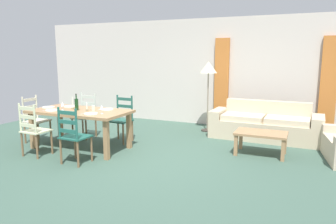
# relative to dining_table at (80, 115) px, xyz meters

# --- Properties ---
(ground_plane) EXTENTS (9.60, 9.60, 0.02)m
(ground_plane) POSITION_rel_dining_table_xyz_m (1.45, -0.13, -0.67)
(ground_plane) COLOR #3C584A
(wall_far) EXTENTS (9.60, 0.16, 2.70)m
(wall_far) POSITION_rel_dining_table_xyz_m (1.45, 3.17, 0.69)
(wall_far) COLOR beige
(wall_far) RESTS_ON ground_plane
(curtain_panel_left) EXTENTS (0.35, 0.08, 2.20)m
(curtain_panel_left) POSITION_rel_dining_table_xyz_m (1.97, 3.03, 0.44)
(curtain_panel_left) COLOR #C66F2F
(curtain_panel_left) RESTS_ON ground_plane
(curtain_panel_right) EXTENTS (0.35, 0.08, 2.20)m
(curtain_panel_right) POSITION_rel_dining_table_xyz_m (4.37, 3.03, 0.44)
(curtain_panel_right) COLOR #C66F2F
(curtain_panel_right) RESTS_ON ground_plane
(dining_table) EXTENTS (1.90, 0.96, 0.75)m
(dining_table) POSITION_rel_dining_table_xyz_m (0.00, 0.00, 0.00)
(dining_table) COLOR #A27951
(dining_table) RESTS_ON ground_plane
(dining_chair_near_left) EXTENTS (0.43, 0.42, 0.96)m
(dining_chair_near_left) POSITION_rel_dining_table_xyz_m (-0.45, -0.72, -0.19)
(dining_chair_near_left) COLOR beige
(dining_chair_near_left) RESTS_ON ground_plane
(dining_chair_near_right) EXTENTS (0.43, 0.41, 0.96)m
(dining_chair_near_right) POSITION_rel_dining_table_xyz_m (0.48, -0.77, -0.19)
(dining_chair_near_right) COLOR #215C50
(dining_chair_near_right) RESTS_ON ground_plane
(dining_chair_far_left) EXTENTS (0.42, 0.40, 0.96)m
(dining_chair_far_left) POSITION_rel_dining_table_xyz_m (-0.47, 0.75, -0.19)
(dining_chair_far_left) COLOR silver
(dining_chair_far_left) RESTS_ON ground_plane
(dining_chair_far_right) EXTENTS (0.44, 0.42, 0.96)m
(dining_chair_far_right) POSITION_rel_dining_table_xyz_m (0.46, 0.76, -0.19)
(dining_chair_far_right) COLOR #235649
(dining_chair_far_right) RESTS_ON ground_plane
(dining_chair_head_west) EXTENTS (0.41, 0.43, 0.96)m
(dining_chair_head_west) POSITION_rel_dining_table_xyz_m (-1.16, 0.00, -0.19)
(dining_chair_head_west) COLOR beige
(dining_chair_head_west) RESTS_ON ground_plane
(dinner_plate_near_left) EXTENTS (0.24, 0.24, 0.02)m
(dinner_plate_near_left) POSITION_rel_dining_table_xyz_m (-0.45, -0.25, 0.10)
(dinner_plate_near_left) COLOR white
(dinner_plate_near_left) RESTS_ON dining_table
(fork_near_left) EXTENTS (0.03, 0.17, 0.01)m
(fork_near_left) POSITION_rel_dining_table_xyz_m (-0.60, -0.25, 0.09)
(fork_near_left) COLOR silver
(fork_near_left) RESTS_ON dining_table
(dinner_plate_near_right) EXTENTS (0.24, 0.24, 0.02)m
(dinner_plate_near_right) POSITION_rel_dining_table_xyz_m (0.45, -0.25, 0.10)
(dinner_plate_near_right) COLOR white
(dinner_plate_near_right) RESTS_ON dining_table
(fork_near_right) EXTENTS (0.03, 0.17, 0.01)m
(fork_near_right) POSITION_rel_dining_table_xyz_m (0.30, -0.25, 0.09)
(fork_near_right) COLOR silver
(fork_near_right) RESTS_ON dining_table
(dinner_plate_far_left) EXTENTS (0.24, 0.24, 0.02)m
(dinner_plate_far_left) POSITION_rel_dining_table_xyz_m (-0.45, 0.25, 0.10)
(dinner_plate_far_left) COLOR white
(dinner_plate_far_left) RESTS_ON dining_table
(fork_far_left) EXTENTS (0.02, 0.17, 0.01)m
(fork_far_left) POSITION_rel_dining_table_xyz_m (-0.60, 0.25, 0.09)
(fork_far_left) COLOR silver
(fork_far_left) RESTS_ON dining_table
(dinner_plate_far_right) EXTENTS (0.24, 0.24, 0.02)m
(dinner_plate_far_right) POSITION_rel_dining_table_xyz_m (0.45, 0.25, 0.10)
(dinner_plate_far_right) COLOR white
(dinner_plate_far_right) RESTS_ON dining_table
(fork_far_right) EXTENTS (0.03, 0.17, 0.01)m
(fork_far_right) POSITION_rel_dining_table_xyz_m (0.30, 0.25, 0.09)
(fork_far_right) COLOR silver
(fork_far_right) RESTS_ON dining_table
(dinner_plate_head_west) EXTENTS (0.24, 0.24, 0.02)m
(dinner_plate_head_west) POSITION_rel_dining_table_xyz_m (-0.78, 0.00, 0.10)
(dinner_plate_head_west) COLOR white
(dinner_plate_head_west) RESTS_ON dining_table
(fork_head_west) EXTENTS (0.03, 0.17, 0.01)m
(fork_head_west) POSITION_rel_dining_table_xyz_m (-0.93, 0.00, 0.09)
(fork_head_west) COLOR silver
(fork_head_west) RESTS_ON dining_table
(wine_bottle) EXTENTS (0.07, 0.07, 0.32)m
(wine_bottle) POSITION_rel_dining_table_xyz_m (-0.05, -0.02, 0.20)
(wine_bottle) COLOR #143819
(wine_bottle) RESTS_ON dining_table
(wine_glass_near_left) EXTENTS (0.06, 0.06, 0.16)m
(wine_glass_near_left) POSITION_rel_dining_table_xyz_m (-0.30, -0.12, 0.20)
(wine_glass_near_left) COLOR white
(wine_glass_near_left) RESTS_ON dining_table
(wine_glass_near_right) EXTENTS (0.06, 0.06, 0.16)m
(wine_glass_near_right) POSITION_rel_dining_table_xyz_m (0.61, -0.15, 0.20)
(wine_glass_near_right) COLOR white
(wine_glass_near_right) RESTS_ON dining_table
(coffee_cup_primary) EXTENTS (0.07, 0.07, 0.09)m
(coffee_cup_primary) POSITION_rel_dining_table_xyz_m (0.25, 0.08, 0.13)
(coffee_cup_primary) COLOR beige
(coffee_cup_primary) RESTS_ON dining_table
(candle_tall) EXTENTS (0.05, 0.05, 0.24)m
(candle_tall) POSITION_rel_dining_table_xyz_m (-0.18, 0.02, 0.15)
(candle_tall) COLOR #998C66
(candle_tall) RESTS_ON dining_table
(candle_short) EXTENTS (0.05, 0.05, 0.17)m
(candle_short) POSITION_rel_dining_table_xyz_m (0.20, -0.04, 0.13)
(candle_short) COLOR #998C66
(candle_short) RESTS_ON dining_table
(couch) EXTENTS (2.30, 0.86, 0.80)m
(couch) POSITION_rel_dining_table_xyz_m (3.17, 2.19, -0.37)
(couch) COLOR beige
(couch) RESTS_ON ground_plane
(coffee_table) EXTENTS (0.90, 0.56, 0.42)m
(coffee_table) POSITION_rel_dining_table_xyz_m (3.24, 0.97, -0.31)
(coffee_table) COLOR #A27951
(coffee_table) RESTS_ON ground_plane
(standing_lamp) EXTENTS (0.40, 0.40, 1.64)m
(standing_lamp) POSITION_rel_dining_table_xyz_m (1.82, 2.37, 0.75)
(standing_lamp) COLOR #332D28
(standing_lamp) RESTS_ON ground_plane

